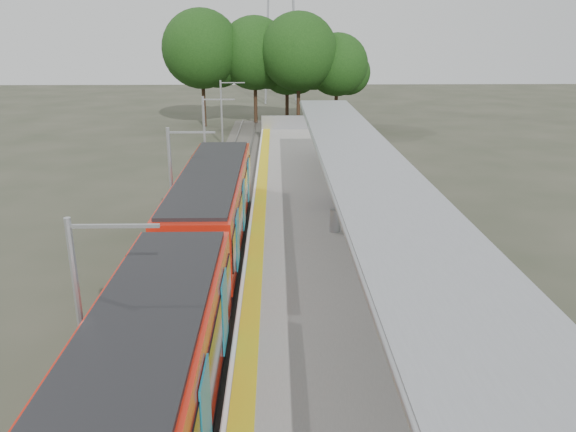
# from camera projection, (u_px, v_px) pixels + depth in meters

# --- Properties ---
(trackbed) EXTENTS (3.00, 70.00, 0.24)m
(trackbed) POSITION_uv_depth(u_px,v_px,m) (218.00, 237.00, 26.24)
(trackbed) COLOR #59544C
(trackbed) RESTS_ON ground
(platform) EXTENTS (6.00, 50.00, 1.00)m
(platform) POSITION_uv_depth(u_px,v_px,m) (314.00, 228.00, 26.21)
(platform) COLOR gray
(platform) RESTS_ON ground
(tactile_strip) EXTENTS (0.60, 50.00, 0.02)m
(tactile_strip) POSITION_uv_depth(u_px,v_px,m) (259.00, 218.00, 26.00)
(tactile_strip) COLOR gold
(tactile_strip) RESTS_ON platform
(end_fence) EXTENTS (6.00, 0.10, 1.20)m
(end_fence) POSITION_uv_depth(u_px,v_px,m) (295.00, 122.00, 49.56)
(end_fence) COLOR #9EA0A5
(end_fence) RESTS_ON platform
(train) EXTENTS (2.74, 27.60, 3.62)m
(train) POSITION_uv_depth(u_px,v_px,m) (189.00, 272.00, 17.64)
(train) COLOR black
(train) RESTS_ON ground
(canopy) EXTENTS (3.27, 38.00, 3.66)m
(canopy) POSITION_uv_depth(u_px,v_px,m) (363.00, 170.00, 21.47)
(canopy) COLOR #9EA0A5
(canopy) RESTS_ON platform
(tree_cluster) EXTENTS (20.35, 10.47, 11.46)m
(tree_cluster) POSITION_uv_depth(u_px,v_px,m) (267.00, 55.00, 55.52)
(tree_cluster) COLOR #382316
(tree_cluster) RESTS_ON ground
(catenary_masts) EXTENTS (2.08, 48.16, 5.40)m
(catenary_masts) POSITION_uv_depth(u_px,v_px,m) (173.00, 185.00, 24.38)
(catenary_masts) COLOR #9EA0A5
(catenary_masts) RESTS_ON ground
(bench_mid) EXTENTS (0.52, 1.66, 1.13)m
(bench_mid) POSITION_uv_depth(u_px,v_px,m) (344.00, 196.00, 27.48)
(bench_mid) COLOR #0D1144
(bench_mid) RESTS_ON platform
(bench_far) EXTENTS (0.54, 1.54, 1.04)m
(bench_far) POSITION_uv_depth(u_px,v_px,m) (353.00, 189.00, 28.85)
(bench_far) COLOR #0D1144
(bench_far) RESTS_ON platform
(info_pillar_far) EXTENTS (0.44, 0.44, 1.96)m
(info_pillar_far) POSITION_uv_depth(u_px,v_px,m) (364.00, 215.00, 23.83)
(info_pillar_far) COLOR beige
(info_pillar_far) RESTS_ON platform
(litter_bin) EXTENTS (0.56, 0.56, 1.00)m
(litter_bin) POSITION_uv_depth(u_px,v_px,m) (335.00, 220.00, 24.18)
(litter_bin) COLOR #9EA0A5
(litter_bin) RESTS_ON platform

